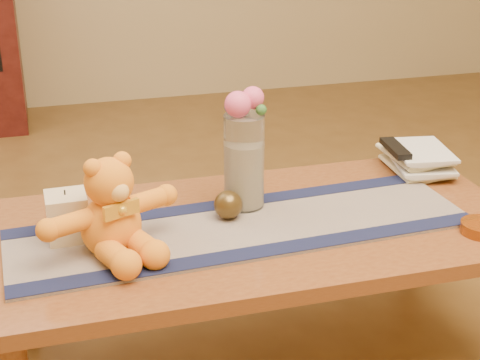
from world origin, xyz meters
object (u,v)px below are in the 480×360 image
object	(u,v)px
teddy_bear	(110,206)
pillar_candle	(67,216)
glass_vase	(244,161)
book_bottom	(392,170)
bronze_ball	(228,205)
tv_remote	(395,148)

from	to	relation	value
teddy_bear	pillar_candle	bearing A→B (deg)	114.56
glass_vase	book_bottom	size ratio (longest dim) A/B	1.17
glass_vase	bronze_ball	distance (m)	0.13
glass_vase	book_bottom	bearing A→B (deg)	13.07
pillar_candle	bronze_ball	distance (m)	0.42
book_bottom	tv_remote	world-z (taller)	tv_remote
glass_vase	tv_remote	xyz separation A→B (m)	(0.51, 0.11, -0.05)
teddy_bear	bronze_ball	size ratio (longest dim) A/B	4.47
glass_vase	pillar_candle	bearing A→B (deg)	-171.96
book_bottom	bronze_ball	bearing A→B (deg)	-158.98
pillar_candle	bronze_ball	size ratio (longest dim) A/B	1.55
bronze_ball	tv_remote	distance (m)	0.60
teddy_bear	tv_remote	distance (m)	0.93
glass_vase	bronze_ball	bearing A→B (deg)	-133.35
teddy_bear	glass_vase	world-z (taller)	glass_vase
pillar_candle	tv_remote	world-z (taller)	pillar_candle
bronze_ball	book_bottom	world-z (taller)	bronze_ball
pillar_candle	bronze_ball	bearing A→B (deg)	0.15
tv_remote	pillar_candle	bearing A→B (deg)	-163.73
bronze_ball	tv_remote	xyz separation A→B (m)	(0.57, 0.18, 0.04)
pillar_candle	bronze_ball	world-z (taller)	pillar_candle
bronze_ball	teddy_bear	bearing A→B (deg)	-163.46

